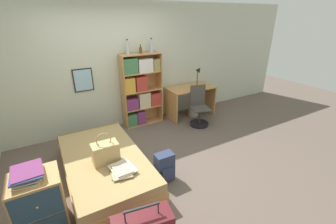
{
  "coord_description": "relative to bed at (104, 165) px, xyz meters",
  "views": [
    {
      "loc": [
        -1.21,
        -2.96,
        2.33
      ],
      "look_at": [
        0.6,
        0.2,
        0.75
      ],
      "focal_mm": 24.0,
      "sensor_mm": 36.0,
      "label": 1
    }
  ],
  "objects": [
    {
      "name": "desk_chair",
      "position": [
        2.36,
        0.73,
        0.11
      ],
      "size": [
        0.47,
        0.47,
        0.9
      ],
      "color": "black",
      "rests_on": "ground_plane"
    },
    {
      "name": "bottle_brown",
      "position": [
        1.31,
        1.44,
        1.48
      ],
      "size": [
        0.06,
        0.06,
        0.18
      ],
      "color": "brown",
      "rests_on": "bookcase"
    },
    {
      "name": "bottle_clear",
      "position": [
        1.55,
        1.44,
        1.52
      ],
      "size": [
        0.07,
        0.07,
        0.3
      ],
      "color": "#B7BCC1",
      "rests_on": "bookcase"
    },
    {
      "name": "ground_plane",
      "position": [
        0.65,
        -0.02,
        -0.18
      ],
      "size": [
        14.0,
        14.0,
        0.0
      ],
      "primitive_type": "plane",
      "color": "#66564C"
    },
    {
      "name": "desk",
      "position": [
        2.48,
        1.26,
        0.32
      ],
      "size": [
        1.15,
        0.63,
        0.73
      ],
      "color": "tan",
      "rests_on": "ground_plane"
    },
    {
      "name": "wall_back",
      "position": [
        0.64,
        1.63,
        1.12
      ],
      "size": [
        10.0,
        0.09,
        2.6
      ],
      "color": "beige",
      "rests_on": "ground_plane"
    },
    {
      "name": "waste_bin",
      "position": [
        2.55,
        1.2,
        -0.04
      ],
      "size": [
        0.24,
        0.24,
        0.29
      ],
      "color": "#B7B2A8",
      "rests_on": "ground_plane"
    },
    {
      "name": "desk_lamp",
      "position": [
        2.68,
        1.24,
        0.88
      ],
      "size": [
        0.19,
        0.14,
        0.48
      ],
      "color": "black",
      "rests_on": "desk"
    },
    {
      "name": "dresser",
      "position": [
        -0.87,
        -0.63,
        0.19
      ],
      "size": [
        0.51,
        0.47,
        0.75
      ],
      "color": "tan",
      "rests_on": "ground_plane"
    },
    {
      "name": "bed",
      "position": [
        0.0,
        0.0,
        0.0
      ],
      "size": [
        1.12,
        2.05,
        0.37
      ],
      "color": "tan",
      "rests_on": "ground_plane"
    },
    {
      "name": "bookcase",
      "position": [
        1.24,
        1.43,
        0.63
      ],
      "size": [
        0.88,
        0.29,
        1.59
      ],
      "color": "tan",
      "rests_on": "ground_plane"
    },
    {
      "name": "bottle_green",
      "position": [
        1.04,
        1.47,
        1.52
      ],
      "size": [
        0.07,
        0.07,
        0.3
      ],
      "color": "#B7BCC1",
      "rests_on": "bookcase"
    },
    {
      "name": "backpack",
      "position": [
        0.76,
        -0.56,
        0.04
      ],
      "size": [
        0.27,
        0.21,
        0.46
      ],
      "color": "#2D3856",
      "rests_on": "ground_plane"
    },
    {
      "name": "book_stack_on_bed",
      "position": [
        0.12,
        -0.52,
        0.22
      ],
      "size": [
        0.36,
        0.41,
        0.07
      ],
      "color": "#99894C",
      "rests_on": "bed"
    },
    {
      "name": "handbag",
      "position": [
        0.0,
        -0.19,
        0.34
      ],
      "size": [
        0.36,
        0.22,
        0.47
      ],
      "color": "tan",
      "rests_on": "bed"
    },
    {
      "name": "magazine_pile_on_dresser",
      "position": [
        -0.91,
        -0.59,
        0.61
      ],
      "size": [
        0.32,
        0.4,
        0.09
      ],
      "color": "beige",
      "rests_on": "dresser"
    }
  ]
}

